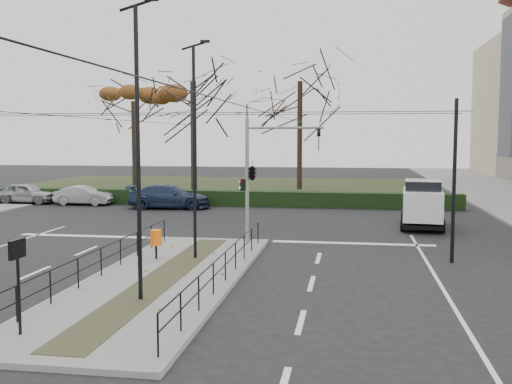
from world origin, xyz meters
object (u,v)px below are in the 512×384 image
(parked_car_third, at_px, (169,197))
(bare_tree_near, at_px, (193,90))
(bare_tree_center, at_px, (300,89))
(info_panel, at_px, (17,260))
(litter_bin, at_px, (156,238))
(streetlamp_median_far, at_px, (195,149))
(rust_tree, at_px, (133,101))
(streetlamp_median_near, at_px, (139,150))
(parked_car_first, at_px, (27,193))
(white_van, at_px, (422,203))
(parked_car_second, at_px, (84,196))
(traffic_light, at_px, (254,170))

(parked_car_third, relative_size, bare_tree_near, 0.47)
(bare_tree_center, distance_m, bare_tree_near, 11.71)
(info_panel, bearing_deg, bare_tree_center, 85.73)
(litter_bin, distance_m, streetlamp_median_far, 3.57)
(rust_tree, distance_m, bare_tree_near, 12.12)
(rust_tree, bearing_deg, streetlamp_median_far, -65.69)
(streetlamp_median_near, xyz_separation_m, parked_car_first, (-16.60, 22.88, -3.56))
(streetlamp_median_near, bearing_deg, litter_bin, 104.36)
(litter_bin, xyz_separation_m, white_van, (10.66, 10.29, 0.36))
(parked_car_third, relative_size, rust_tree, 0.52)
(parked_car_second, xyz_separation_m, white_van, (21.53, -6.86, 0.62))
(streetlamp_median_near, height_order, rust_tree, rust_tree)
(litter_bin, relative_size, rust_tree, 0.11)
(litter_bin, distance_m, bare_tree_near, 22.90)
(streetlamp_median_far, height_order, bare_tree_near, bare_tree_near)
(parked_car_third, relative_size, bare_tree_center, 0.43)
(streetlamp_median_near, bearing_deg, white_van, 59.49)
(info_panel, xyz_separation_m, white_van, (10.99, 18.94, -0.60))
(parked_car_third, bearing_deg, parked_car_first, 78.34)
(streetlamp_median_near, xyz_separation_m, bare_tree_near, (-5.66, 26.80, 3.70))
(streetlamp_median_near, distance_m, parked_car_third, 22.66)
(info_panel, relative_size, streetlamp_median_far, 0.28)
(info_panel, xyz_separation_m, parked_car_first, (-14.88, 26.10, -1.14))
(parked_car_first, relative_size, parked_car_third, 0.80)
(bare_tree_near, bearing_deg, parked_car_third, -92.84)
(info_panel, xyz_separation_m, parked_car_third, (-4.20, 24.81, -1.09))
(info_panel, distance_m, parked_car_third, 25.18)
(parked_car_first, bearing_deg, traffic_light, -123.85)
(parked_car_third, height_order, bare_tree_near, bare_tree_near)
(streetlamp_median_far, bearing_deg, bare_tree_center, 87.74)
(traffic_light, bearing_deg, info_panel, -104.46)
(traffic_light, xyz_separation_m, info_panel, (-3.31, -12.84, -1.34))
(streetlamp_median_far, xyz_separation_m, parked_car_third, (-5.94, 15.83, -3.40))
(litter_bin, bearing_deg, streetlamp_median_far, 13.11)
(info_panel, height_order, parked_car_third, info_panel)
(litter_bin, distance_m, info_panel, 8.71)
(parked_car_third, bearing_deg, litter_bin, -169.14)
(parked_car_first, bearing_deg, info_panel, -148.09)
(parked_car_third, xyz_separation_m, white_van, (15.18, -5.87, 0.50))
(streetlamp_median_near, bearing_deg, bare_tree_center, 88.06)
(streetlamp_median_near, relative_size, parked_car_first, 1.94)
(traffic_light, height_order, streetlamp_median_far, streetlamp_median_far)
(litter_bin, distance_m, parked_car_second, 20.30)
(parked_car_third, bearing_deg, streetlamp_median_far, -164.21)
(info_panel, xyz_separation_m, streetlamp_median_near, (1.72, 3.22, 2.42))
(info_panel, bearing_deg, parked_car_first, 119.69)
(white_van, bearing_deg, rust_tree, 138.53)
(traffic_light, relative_size, streetlamp_median_far, 0.66)
(traffic_light, bearing_deg, parked_car_first, 143.93)
(parked_car_second, relative_size, parked_car_third, 0.74)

